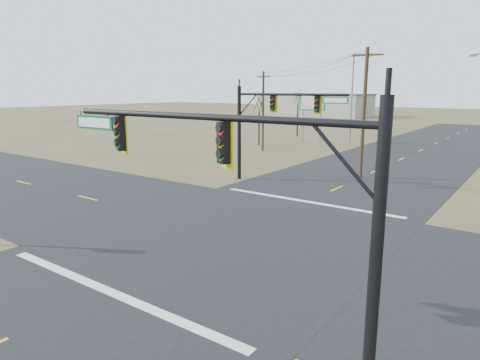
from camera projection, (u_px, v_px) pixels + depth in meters
The scene contains 14 objects.
ground at pixel (237, 234), 20.82m from camera, with size 320.00×320.00×0.00m, color brown.
road_ew at pixel (237, 234), 20.81m from camera, with size 160.00×14.00×0.02m, color black.
road_ns at pixel (237, 234), 20.81m from camera, with size 14.00×160.00×0.02m, color black.
stop_bar_near at pixel (110, 292), 14.86m from camera, with size 12.00×0.40×0.01m, color silver.
stop_bar_far at pixel (308, 202), 26.76m from camera, with size 12.00×0.40×0.01m, color silver.
mast_arm_near at pixel (231, 168), 10.80m from camera, with size 10.34×0.59×6.83m.
mast_arm_far at pixel (272, 114), 31.03m from camera, with size 8.85×0.56×7.17m.
utility_pole_near at pixel (364, 112), 33.05m from camera, with size 2.45×0.29×10.04m.
utility_pole_far at pixel (263, 110), 48.20m from camera, with size 2.08×0.87×8.90m.
highway_sign at pixel (312, 109), 56.05m from camera, with size 3.28×0.88×6.29m.
streetlight_c at pixel (354, 94), 53.53m from camera, with size 3.16×0.33×11.34m.
bare_tree_a at pixel (259, 103), 53.05m from camera, with size 3.39×3.39×6.65m.
bare_tree_b at pixel (298, 97), 63.78m from camera, with size 3.70×3.70×7.17m.
warehouse_left at pixel (315, 105), 114.53m from camera, with size 28.00×14.00×5.50m, color #9C978A.
Camera 1 is at (11.70, -15.98, 6.92)m, focal length 32.00 mm.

